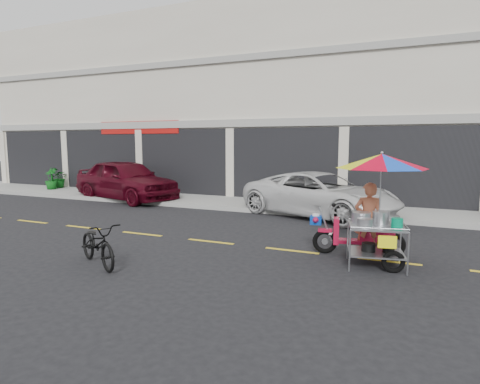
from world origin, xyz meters
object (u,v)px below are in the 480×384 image
at_px(white_pickup, 320,194).
at_px(near_bicycle, 98,244).
at_px(food_vendor_rig, 375,193).
at_px(maroon_sedan, 126,180).

bearing_deg(white_pickup, near_bicycle, 178.46).
xyz_separation_m(white_pickup, near_bicycle, (-2.78, -6.82, -0.28)).
xyz_separation_m(near_bicycle, food_vendor_rig, (4.81, 2.35, 0.95)).
height_order(near_bicycle, food_vendor_rig, food_vendor_rig).
xyz_separation_m(maroon_sedan, food_vendor_rig, (10.04, -4.85, 0.54)).
bearing_deg(white_pickup, maroon_sedan, 107.95).
height_order(white_pickup, near_bicycle, white_pickup).
xyz_separation_m(maroon_sedan, near_bicycle, (5.23, -7.19, -0.41)).
relative_size(maroon_sedan, food_vendor_rig, 2.02).
distance_m(near_bicycle, food_vendor_rig, 5.43).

